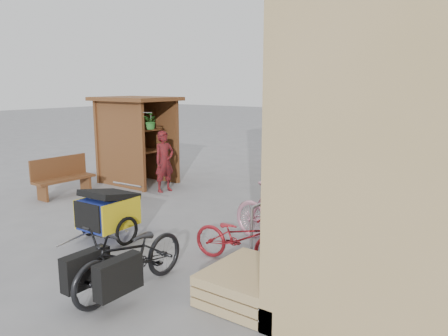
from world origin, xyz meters
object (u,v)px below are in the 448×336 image
Objects in this scene: cargo_bike at (130,258)px; bike_7 at (359,179)px; person_kiosk at (164,161)px; bike_6 at (344,183)px; bike_2 at (301,203)px; bike_4 at (332,193)px; bike_5 at (336,189)px; kiosk at (134,128)px; bike_1 at (277,215)px; shopping_carts at (408,164)px; pallet_stack at (250,284)px; bike_3 at (314,196)px; child_trailer at (108,211)px; bench at (62,176)px; bike_0 at (240,238)px.

bike_7 is (0.75, 6.77, -0.03)m from cargo_bike.
bike_6 is (4.13, 1.75, -0.33)m from person_kiosk.
bike_2 is 1.05m from bike_4.
bike_2 is 1.50m from bike_5.
bike_2 is 1.00× the size of bike_6.
kiosk is 1.38× the size of bike_1.
shopping_carts is at bearing 81.03° from cargo_bike.
bike_1 is (5.61, -1.96, -1.01)m from kiosk.
bike_5 is (0.71, 5.37, -0.02)m from cargo_bike.
person_kiosk is at bearing 143.61° from pallet_stack.
bike_3 is (5.61, -0.43, -1.00)m from kiosk.
shopping_carts is at bearing -37.86° from person_kiosk.
bike_4 is at bearing -173.64° from bike_5.
child_trailer is 3.62m from person_kiosk.
person_kiosk reaches higher than bike_6.
person_kiosk is 0.85× the size of bike_4.
bike_1 is 1.19× the size of bike_7.
kiosk is 2.35m from bench.
bench is at bearing 121.95° from bike_4.
shopping_carts is 8.96m from cargo_bike.
bike_5 is at bearing 98.47° from pallet_stack.
bike_6 is (-0.08, 0.76, -0.02)m from bike_5.
bike_7 is at bearing 5.72° from bike_1.
bike_5 reaches higher than pallet_stack.
child_trailer is 0.88× the size of cargo_bike.
cargo_bike is 6.81m from bike_7.
bike_7 is at bearing 96.11° from pallet_stack.
bike_1 is (4.24, -1.71, -0.25)m from person_kiosk.
bike_3 is 1.00× the size of bike_4.
bike_4 is (5.71, 0.27, -1.07)m from kiosk.
cargo_bike reaches higher than pallet_stack.
bike_6 is at bearing -57.22° from person_kiosk.
bike_6 is 1.14× the size of bike_7.
person_kiosk is 1.00× the size of bike_5.
bike_7 is at bearing -9.43° from bike_5.
kiosk reaches higher than bike_4.
bike_3 is at bearing 16.61° from bench.
cargo_bike is at bearing 179.16° from bike_2.
cargo_bike is (1.85, -1.17, -0.05)m from child_trailer.
bike_3 is at bearing 80.20° from cargo_bike.
bike_3 is at bearing -98.21° from shopping_carts.
person_kiosk reaches higher than bike_4.
bike_0 is (-0.76, 0.90, 0.20)m from pallet_stack.
bike_4 is 1.86m from bike_7.
bike_3 reaches higher than bike_7.
bike_5 reaches higher than bike_2.
bike_4 is (0.10, 0.69, -0.07)m from bike_3.
bike_3 reaches higher than shopping_carts.
kiosk is 5.81m from bike_4.
bike_5 is at bearing 3.78° from bike_2.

